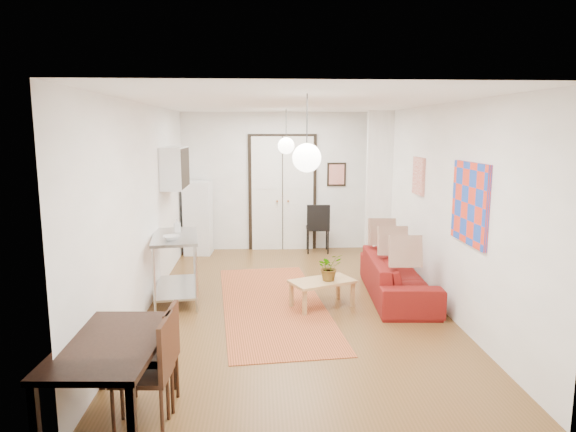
{
  "coord_description": "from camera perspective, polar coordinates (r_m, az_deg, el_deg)",
  "views": [
    {
      "loc": [
        -0.5,
        -7.31,
        2.54
      ],
      "look_at": [
        -0.06,
        0.31,
        1.25
      ],
      "focal_mm": 32.0,
      "sensor_mm": 36.0,
      "label": 1
    }
  ],
  "objects": [
    {
      "name": "floor",
      "position": [
        7.75,
        0.6,
        -9.53
      ],
      "size": [
        7.0,
        7.0,
        0.0
      ],
      "primitive_type": "plane",
      "color": "brown",
      "rests_on": "ground"
    },
    {
      "name": "ceiling",
      "position": [
        7.34,
        0.64,
        12.4
      ],
      "size": [
        4.2,
        7.0,
        0.02
      ],
      "primitive_type": "cube",
      "color": "white",
      "rests_on": "wall_back"
    },
    {
      "name": "wall_back",
      "position": [
        10.88,
        -0.63,
        3.84
      ],
      "size": [
        4.2,
        0.02,
        2.9
      ],
      "primitive_type": "cube",
      "color": "white",
      "rests_on": "floor"
    },
    {
      "name": "wall_front",
      "position": [
        3.99,
        4.05,
        -6.27
      ],
      "size": [
        4.2,
        0.02,
        2.9
      ],
      "primitive_type": "cube",
      "color": "white",
      "rests_on": "floor"
    },
    {
      "name": "wall_left",
      "position": [
        7.56,
        -15.46,
        0.96
      ],
      "size": [
        0.02,
        7.0,
        2.9
      ],
      "primitive_type": "cube",
      "color": "white",
      "rests_on": "floor"
    },
    {
      "name": "wall_right",
      "position": [
        7.83,
        16.14,
        1.21
      ],
      "size": [
        0.02,
        7.0,
        2.9
      ],
      "primitive_type": "cube",
      "color": "white",
      "rests_on": "floor"
    },
    {
      "name": "double_doors",
      "position": [
        10.86,
        -0.62,
        2.5
      ],
      "size": [
        1.44,
        0.06,
        2.5
      ],
      "primitive_type": "cube",
      "color": "white",
      "rests_on": "wall_back"
    },
    {
      "name": "stub_partition",
      "position": [
        10.19,
        10.08,
        3.3
      ],
      "size": [
        0.5,
        0.1,
        2.9
      ],
      "primitive_type": "cube",
      "color": "white",
      "rests_on": "floor"
    },
    {
      "name": "wall_cabinet",
      "position": [
        8.95,
        -12.46,
        5.26
      ],
      "size": [
        0.35,
        1.0,
        0.7
      ],
      "primitive_type": "cube",
      "color": "white",
      "rests_on": "wall_left"
    },
    {
      "name": "painting_popart",
      "position": [
        6.64,
        19.56,
        1.34
      ],
      "size": [
        0.05,
        1.0,
        1.0
      ],
      "primitive_type": "cube",
      "color": "red",
      "rests_on": "wall_right"
    },
    {
      "name": "painting_abstract",
      "position": [
        8.54,
        14.32,
        4.32
      ],
      "size": [
        0.05,
        0.5,
        0.6
      ],
      "primitive_type": "cube",
      "color": "#F7E6CE",
      "rests_on": "wall_right"
    },
    {
      "name": "poster_back",
      "position": [
        10.95,
        5.42,
        4.62
      ],
      "size": [
        0.4,
        0.03,
        0.5
      ],
      "primitive_type": "cube",
      "color": "red",
      "rests_on": "wall_back"
    },
    {
      "name": "print_left",
      "position": [
        9.46,
        -12.9,
        5.78
      ],
      "size": [
        0.03,
        0.44,
        0.54
      ],
      "primitive_type": "cube",
      "color": "#A56A44",
      "rests_on": "wall_left"
    },
    {
      "name": "pendant_back",
      "position": [
        9.33,
        -0.21,
        7.82
      ],
      "size": [
        0.3,
        0.3,
        0.8
      ],
      "color": "white",
      "rests_on": "ceiling"
    },
    {
      "name": "pendant_front",
      "position": [
        5.34,
        2.1,
        6.49
      ],
      "size": [
        0.3,
        0.3,
        0.8
      ],
      "color": "white",
      "rests_on": "ceiling"
    },
    {
      "name": "kilim_rug",
      "position": [
        7.66,
        -1.67,
        -9.73
      ],
      "size": [
        1.81,
        3.98,
        0.01
      ],
      "primitive_type": "cube",
      "rotation": [
        0.0,
        0.0,
        0.09
      ],
      "color": "#B8542E",
      "rests_on": "floor"
    },
    {
      "name": "sofa",
      "position": [
        8.06,
        12.1,
        -6.63
      ],
      "size": [
        2.23,
        0.99,
        0.64
      ],
      "primitive_type": "imported",
      "rotation": [
        0.0,
        0.0,
        1.51
      ],
      "color": "maroon",
      "rests_on": "floor"
    },
    {
      "name": "coffee_table",
      "position": [
        7.47,
        3.82,
        -7.52
      ],
      "size": [
        1.02,
        0.82,
        0.4
      ],
      "rotation": [
        0.0,
        0.0,
        0.41
      ],
      "color": "tan",
      "rests_on": "floor"
    },
    {
      "name": "potted_plant",
      "position": [
        7.41,
        4.61,
        -5.68
      ],
      "size": [
        0.42,
        0.44,
        0.39
      ],
      "primitive_type": "imported",
      "rotation": [
        0.0,
        0.0,
        0.41
      ],
      "color": "#34672E",
      "rests_on": "coffee_table"
    },
    {
      "name": "kitchen_counter",
      "position": [
        7.85,
        -12.38,
        -4.52
      ],
      "size": [
        0.82,
        1.37,
        0.99
      ],
      "rotation": [
        0.0,
        0.0,
        0.14
      ],
      "color": "#B0B3B5",
      "rests_on": "floor"
    },
    {
      "name": "bowl",
      "position": [
        7.48,
        -12.84,
        -2.36
      ],
      "size": [
        0.29,
        0.29,
        0.06
      ],
      "primitive_type": "imported",
      "rotation": [
        0.0,
        0.0,
        0.31
      ],
      "color": "silver",
      "rests_on": "kitchen_counter"
    },
    {
      "name": "soap_bottle",
      "position": [
        8.0,
        -12.22,
        -1.03
      ],
      "size": [
        0.12,
        0.12,
        0.21
      ],
      "primitive_type": "imported",
      "rotation": [
        0.0,
        0.0,
        0.31
      ],
      "color": "teal",
      "rests_on": "kitchen_counter"
    },
    {
      "name": "fridge",
      "position": [
        10.68,
        -9.95,
        -0.19
      ],
      "size": [
        0.57,
        0.57,
        1.5
      ],
      "primitive_type": "cube",
      "rotation": [
        0.0,
        0.0,
        -0.07
      ],
      "color": "white",
      "rests_on": "floor"
    },
    {
      "name": "dining_table",
      "position": [
        4.72,
        -18.94,
        -13.96
      ],
      "size": [
        0.89,
        1.46,
        0.78
      ],
      "rotation": [
        0.0,
        0.0,
        -0.06
      ],
      "color": "black",
      "rests_on": "floor"
    },
    {
      "name": "dining_chair_near",
      "position": [
        5.06,
        -14.95,
        -13.79
      ],
      "size": [
        0.49,
        0.67,
        0.97
      ],
      "rotation": [
        0.0,
        0.0,
        -1.63
      ],
      "color": "#361D11",
      "rests_on": "floor"
    },
    {
      "name": "dining_chair_far",
      "position": [
        4.8,
        -15.65,
        -15.12
      ],
      "size": [
        0.49,
        0.67,
        0.97
      ],
      "rotation": [
        0.0,
        0.0,
        -1.63
      ],
      "color": "#361D11",
      "rests_on": "floor"
    },
    {
      "name": "black_side_chair",
      "position": [
        10.8,
        3.25,
        -0.74
      ],
      "size": [
        0.49,
        0.49,
        1.03
      ],
      "rotation": [
        0.0,
        0.0,
        3.09
      ],
      "color": "black",
      "rests_on": "floor"
    }
  ]
}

